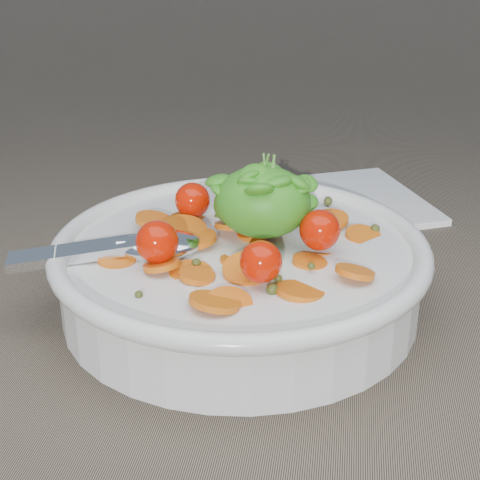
# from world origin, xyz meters

# --- Properties ---
(ground) EXTENTS (6.00, 6.00, 0.00)m
(ground) POSITION_xyz_m (0.00, 0.00, 0.00)
(ground) COLOR #736452
(ground) RESTS_ON ground
(bowl) EXTENTS (0.28, 0.26, 0.11)m
(bowl) POSITION_xyz_m (0.00, 0.02, 0.03)
(bowl) COLOR silver
(bowl) RESTS_ON ground
(napkin) EXTENTS (0.22, 0.21, 0.01)m
(napkin) POSITION_xyz_m (0.06, 0.23, 0.00)
(napkin) COLOR white
(napkin) RESTS_ON ground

